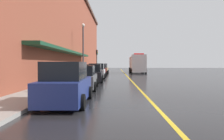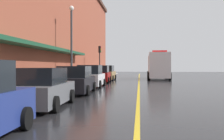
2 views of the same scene
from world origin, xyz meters
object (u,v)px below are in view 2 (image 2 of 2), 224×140
object	(u,v)px
traffic_light_near	(100,56)
parked_car_3	(90,77)
box_truck	(158,66)
parked_car_2	(76,81)
parked_car_4	(100,75)
street_lamp_left	(71,36)
parked_car_5	(107,73)
parking_meter_1	(91,72)
parked_car_1	(43,89)
parking_meter_0	(40,79)

from	to	relation	value
traffic_light_near	parked_car_3	bearing A→B (deg)	-84.80
traffic_light_near	box_truck	bearing A→B (deg)	1.42
parked_car_2	traffic_light_near	xyz separation A→B (m)	(-1.30, 19.64, 2.34)
parked_car_4	street_lamp_left	xyz separation A→B (m)	(-1.91, -4.63, 3.56)
parked_car_5	parking_meter_1	xyz separation A→B (m)	(-1.36, -3.28, 0.21)
street_lamp_left	traffic_light_near	distance (m)	12.92
parked_car_4	parked_car_1	bearing A→B (deg)	178.74
parked_car_2	parking_meter_0	xyz separation A→B (m)	(-1.36, -2.70, 0.24)
parked_car_2	parking_meter_1	world-z (taller)	parked_car_2
parked_car_5	box_truck	bearing A→B (deg)	-62.62
parked_car_4	box_truck	xyz separation A→B (m)	(6.56, 8.41, 0.90)
parked_car_5	parking_meter_1	bearing A→B (deg)	158.60
parking_meter_1	parking_meter_0	bearing A→B (deg)	-90.00
parked_car_4	parking_meter_0	distance (m)	14.19
parked_car_5	traffic_light_near	xyz separation A→B (m)	(-1.30, 3.01, 2.31)
box_truck	street_lamp_left	world-z (taller)	street_lamp_left
parked_car_3	traffic_light_near	xyz separation A→B (m)	(-1.30, 14.29, 2.30)
box_truck	parking_meter_0	size ratio (longest dim) A/B	6.98
parking_meter_0	parked_car_4	bearing A→B (deg)	84.70
parked_car_2	parked_car_3	bearing A→B (deg)	-2.19
parking_meter_1	traffic_light_near	size ratio (longest dim) A/B	0.31
parked_car_2	street_lamp_left	xyz separation A→B (m)	(-1.96, 6.80, 3.58)
box_truck	parking_meter_1	bearing A→B (deg)	-49.57
parked_car_5	box_truck	xyz separation A→B (m)	(6.50, 3.20, 0.88)
parking_meter_0	street_lamp_left	size ratio (longest dim) A/B	0.19
parked_car_5	parking_meter_0	world-z (taller)	parked_car_5
parked_car_1	traffic_light_near	xyz separation A→B (m)	(-1.29, 25.59, 2.37)
parking_meter_0	traffic_light_near	distance (m)	22.44
parked_car_4	parking_meter_0	xyz separation A→B (m)	(-1.31, -14.12, 0.22)
parked_car_1	parked_car_2	bearing A→B (deg)	-2.08
parked_car_2	box_truck	bearing A→B (deg)	-20.33
parking_meter_1	parked_car_4	bearing A→B (deg)	-55.76
parked_car_2	parked_car_3	xyz separation A→B (m)	(0.00, 5.35, 0.03)
parked_car_3	box_truck	bearing A→B (deg)	-24.55
parked_car_5	parked_car_3	bearing A→B (deg)	-178.85
parked_car_5	parked_car_1	bearing A→B (deg)	-178.86
parked_car_3	street_lamp_left	world-z (taller)	street_lamp_left
parked_car_5	street_lamp_left	world-z (taller)	street_lamp_left
parked_car_5	street_lamp_left	xyz separation A→B (m)	(-1.96, -9.84, 3.55)
parked_car_2	parked_car_5	size ratio (longest dim) A/B	1.10
box_truck	parking_meter_0	distance (m)	23.87
parked_car_4	parking_meter_1	size ratio (longest dim) A/B	3.17
parked_car_2	parked_car_3	size ratio (longest dim) A/B	1.10
street_lamp_left	parked_car_5	bearing A→B (deg)	78.71
box_truck	street_lamp_left	bearing A→B (deg)	-32.06
box_truck	parked_car_5	bearing A→B (deg)	-62.86
parked_car_4	parked_car_5	world-z (taller)	parked_car_5
parking_meter_1	street_lamp_left	size ratio (longest dim) A/B	0.19
parked_car_4	street_lamp_left	size ratio (longest dim) A/B	0.61
parked_car_3	parked_car_4	xyz separation A→B (m)	(-0.05, 6.07, -0.01)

